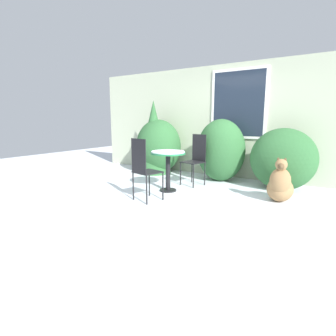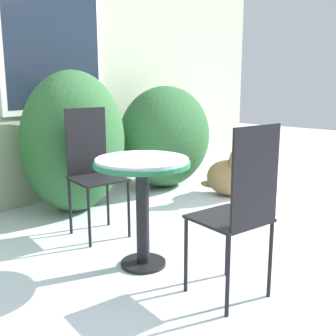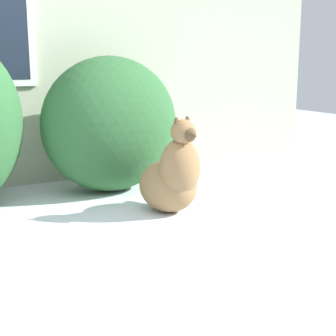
{
  "view_description": "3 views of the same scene",
  "coord_description": "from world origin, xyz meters",
  "px_view_note": "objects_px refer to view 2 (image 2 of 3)",
  "views": [
    {
      "loc": [
        1.96,
        -3.91,
        1.37
      ],
      "look_at": [
        -0.69,
        0.27,
        0.45
      ],
      "focal_mm": 28.0,
      "sensor_mm": 36.0,
      "label": 1
    },
    {
      "loc": [
        -2.75,
        -1.63,
        1.32
      ],
      "look_at": [
        0.0,
        0.6,
        0.55
      ],
      "focal_mm": 45.0,
      "sensor_mm": 36.0,
      "label": 2
    },
    {
      "loc": [
        -0.73,
        -2.65,
        1.2
      ],
      "look_at": [
        1.27,
        0.74,
        0.35
      ],
      "focal_mm": 55.0,
      "sensor_mm": 36.0,
      "label": 3
    }
  ],
  "objects_px": {
    "patio_chair_far_side": "(240,208)",
    "patio_chair_near_table": "(93,167)",
    "patio_table": "(142,181)",
    "dog": "(233,172)"
  },
  "relations": [
    {
      "from": "patio_table",
      "to": "patio_chair_far_side",
      "type": "distance_m",
      "value": 0.76
    },
    {
      "from": "patio_chair_near_table",
      "to": "patio_chair_far_side",
      "type": "height_order",
      "value": "same"
    },
    {
      "from": "patio_chair_far_side",
      "to": "dog",
      "type": "bearing_deg",
      "value": -135.4
    },
    {
      "from": "patio_chair_near_table",
      "to": "patio_chair_far_side",
      "type": "xyz_separation_m",
      "value": [
        -0.21,
        -1.51,
        0.0
      ]
    },
    {
      "from": "patio_table",
      "to": "dog",
      "type": "distance_m",
      "value": 2.03
    },
    {
      "from": "patio_chair_near_table",
      "to": "dog",
      "type": "bearing_deg",
      "value": 3.54
    },
    {
      "from": "patio_chair_far_side",
      "to": "patio_chair_near_table",
      "type": "bearing_deg",
      "value": -84.36
    },
    {
      "from": "patio_table",
      "to": "patio_chair_near_table",
      "type": "height_order",
      "value": "patio_chair_near_table"
    },
    {
      "from": "patio_table",
      "to": "patio_chair_far_side",
      "type": "height_order",
      "value": "patio_chair_far_side"
    },
    {
      "from": "patio_chair_far_side",
      "to": "dog",
      "type": "distance_m",
      "value": 2.3
    }
  ]
}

